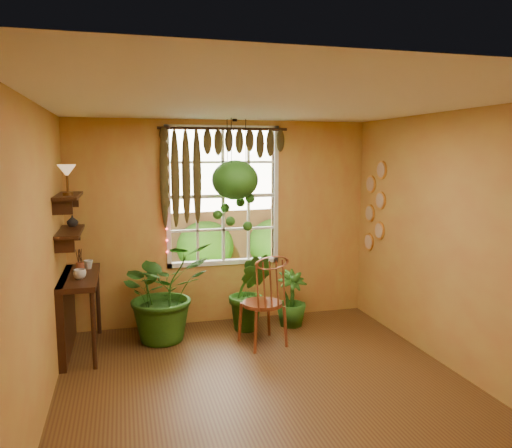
{
  "coord_description": "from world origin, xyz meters",
  "views": [
    {
      "loc": [
        -1.3,
        -4.24,
        2.26
      ],
      "look_at": [
        0.15,
        1.15,
        1.47
      ],
      "focal_mm": 35.0,
      "sensor_mm": 36.0,
      "label": 1
    }
  ],
  "objects": [
    {
      "name": "floor",
      "position": [
        0.0,
        0.0,
        0.0
      ],
      "size": [
        4.5,
        4.5,
        0.0
      ],
      "primitive_type": "plane",
      "color": "#573A19",
      "rests_on": "ground"
    },
    {
      "name": "ceiling",
      "position": [
        0.0,
        0.0,
        2.7
      ],
      "size": [
        4.5,
        4.5,
        0.0
      ],
      "primitive_type": "plane",
      "rotation": [
        3.14,
        0.0,
        0.0
      ],
      "color": "white",
      "rests_on": "wall_back"
    },
    {
      "name": "wall_back",
      "position": [
        0.0,
        2.25,
        1.35
      ],
      "size": [
        4.0,
        0.0,
        4.0
      ],
      "primitive_type": "plane",
      "rotation": [
        1.57,
        0.0,
        0.0
      ],
      "color": "gold",
      "rests_on": "floor"
    },
    {
      "name": "wall_left",
      "position": [
        -2.0,
        0.0,
        1.35
      ],
      "size": [
        0.0,
        4.5,
        4.5
      ],
      "primitive_type": "plane",
      "rotation": [
        1.57,
        0.0,
        1.57
      ],
      "color": "gold",
      "rests_on": "floor"
    },
    {
      "name": "wall_right",
      "position": [
        2.0,
        0.0,
        1.35
      ],
      "size": [
        0.0,
        4.5,
        4.5
      ],
      "primitive_type": "plane",
      "rotation": [
        1.57,
        0.0,
        -1.57
      ],
      "color": "gold",
      "rests_on": "floor"
    },
    {
      "name": "window",
      "position": [
        0.0,
        2.28,
        1.7
      ],
      "size": [
        1.52,
        0.1,
        1.86
      ],
      "color": "white",
      "rests_on": "wall_back"
    },
    {
      "name": "valance_vine",
      "position": [
        -0.08,
        2.16,
        2.28
      ],
      "size": [
        1.7,
        0.12,
        1.1
      ],
      "color": "black",
      "rests_on": "window"
    },
    {
      "name": "string_lights",
      "position": [
        -0.76,
        2.19,
        1.75
      ],
      "size": [
        0.03,
        0.03,
        1.54
      ],
      "primitive_type": null,
      "color": "#FF2633",
      "rests_on": "window"
    },
    {
      "name": "wall_plates",
      "position": [
        1.98,
        1.79,
        1.55
      ],
      "size": [
        0.04,
        0.32,
        1.1
      ],
      "primitive_type": null,
      "color": "#F0DEC4",
      "rests_on": "wall_right"
    },
    {
      "name": "counter_ledge",
      "position": [
        -1.91,
        1.6,
        0.55
      ],
      "size": [
        0.4,
        1.2,
        0.9
      ],
      "color": "black",
      "rests_on": "floor"
    },
    {
      "name": "shelf_lower",
      "position": [
        -1.88,
        1.6,
        1.4
      ],
      "size": [
        0.25,
        0.9,
        0.04
      ],
      "primitive_type": "cube",
      "color": "black",
      "rests_on": "wall_left"
    },
    {
      "name": "shelf_upper",
      "position": [
        -1.88,
        1.6,
        1.8
      ],
      "size": [
        0.25,
        0.9,
        0.04
      ],
      "primitive_type": "cube",
      "color": "black",
      "rests_on": "wall_left"
    },
    {
      "name": "backyard",
      "position": [
        0.24,
        6.87,
        1.28
      ],
      "size": [
        14.0,
        10.0,
        12.0
      ],
      "color": "#1C4F16",
      "rests_on": "ground"
    },
    {
      "name": "windsor_chair",
      "position": [
        0.27,
        1.23,
        0.37
      ],
      "size": [
        0.57,
        0.59,
        1.27
      ],
      "rotation": [
        0.0,
        0.0,
        0.23
      ],
      "color": "brown",
      "rests_on": "floor"
    },
    {
      "name": "potted_plant_left",
      "position": [
        -0.85,
        1.72,
        0.61
      ],
      "size": [
        1.38,
        1.3,
        1.22
      ],
      "primitive_type": "imported",
      "rotation": [
        0.0,
        0.0,
        0.4
      ],
      "color": "#1F4913",
      "rests_on": "floor"
    },
    {
      "name": "potted_plant_mid",
      "position": [
        0.25,
        1.78,
        0.51
      ],
      "size": [
        0.65,
        0.58,
        1.01
      ],
      "primitive_type": "imported",
      "rotation": [
        0.0,
        0.0,
        -0.26
      ],
      "color": "#1F4913",
      "rests_on": "floor"
    },
    {
      "name": "potted_plant_right",
      "position": [
        0.81,
        1.8,
        0.37
      ],
      "size": [
        0.49,
        0.49,
        0.73
      ],
      "primitive_type": "imported",
      "rotation": [
        0.0,
        0.0,
        0.21
      ],
      "color": "#1F4913",
      "rests_on": "floor"
    },
    {
      "name": "hanging_basket",
      "position": [
        0.1,
        2.01,
        1.86
      ],
      "size": [
        0.6,
        0.6,
        1.44
      ],
      "color": "black",
      "rests_on": "ceiling"
    },
    {
      "name": "cup_a",
      "position": [
        -1.78,
        1.4,
        0.95
      ],
      "size": [
        0.15,
        0.15,
        0.11
      ],
      "primitive_type": "imported",
      "rotation": [
        0.0,
        0.0,
        0.06
      ],
      "color": "silver",
      "rests_on": "counter_ledge"
    },
    {
      "name": "cup_b",
      "position": [
        -1.72,
        1.9,
        0.95
      ],
      "size": [
        0.13,
        0.13,
        0.1
      ],
      "primitive_type": "imported",
      "rotation": [
        0.0,
        0.0,
        -0.17
      ],
      "color": "beige",
      "rests_on": "counter_ledge"
    },
    {
      "name": "brush_jar",
      "position": [
        -1.8,
        1.74,
        1.03
      ],
      "size": [
        0.09,
        0.09,
        0.34
      ],
      "color": "brown",
      "rests_on": "counter_ledge"
    },
    {
      "name": "shelf_vase",
      "position": [
        -1.87,
        1.87,
        1.48
      ],
      "size": [
        0.16,
        0.16,
        0.13
      ],
      "primitive_type": "imported",
      "rotation": [
        0.0,
        0.0,
        0.3
      ],
      "color": "#B2AD99",
      "rests_on": "shelf_lower"
    },
    {
      "name": "tiffany_lamp",
      "position": [
        -1.86,
        1.43,
        2.06
      ],
      "size": [
        0.2,
        0.2,
        0.33
      ],
      "color": "brown",
      "rests_on": "shelf_upper"
    }
  ]
}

